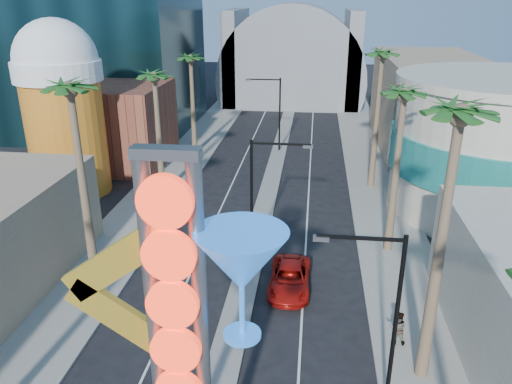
% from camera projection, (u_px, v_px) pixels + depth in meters
% --- Properties ---
extents(sidewalk_west, '(5.00, 100.00, 0.15)m').
position_uv_depth(sidewalk_west, '(173.00, 174.00, 47.72)').
color(sidewalk_west, gray).
rests_on(sidewalk_west, ground).
extents(sidewalk_east, '(5.00, 100.00, 0.15)m').
position_uv_depth(sidewalk_east, '(375.00, 183.00, 45.64)').
color(sidewalk_east, gray).
rests_on(sidewalk_east, ground).
extents(median, '(1.60, 84.00, 0.15)m').
position_uv_depth(median, '(275.00, 168.00, 49.44)').
color(median, gray).
rests_on(median, ground).
extents(brick_filler_west, '(10.00, 10.00, 8.00)m').
position_uv_depth(brick_filler_west, '(115.00, 125.00, 49.75)').
color(brick_filler_west, brown).
rests_on(brick_filler_west, ground).
extents(filler_east, '(10.00, 20.00, 10.00)m').
position_uv_depth(filler_east, '(427.00, 102.00, 55.10)').
color(filler_east, '#978061').
rests_on(filler_east, ground).
extents(beer_mug, '(7.00, 7.00, 14.50)m').
position_uv_depth(beer_mug, '(62.00, 102.00, 41.05)').
color(beer_mug, '#D1601B').
rests_on(beer_mug, ground).
extents(turquoise_building, '(16.60, 16.60, 10.60)m').
position_uv_depth(turquoise_building, '(501.00, 147.00, 38.18)').
color(turquoise_building, '#B1AD96').
rests_on(turquoise_building, ground).
extents(canopy, '(22.00, 16.00, 22.00)m').
position_uv_depth(canopy, '(293.00, 74.00, 79.26)').
color(canopy, slate).
rests_on(canopy, ground).
extents(neon_sign, '(6.53, 2.60, 12.55)m').
position_uv_depth(neon_sign, '(205.00, 324.00, 14.35)').
color(neon_sign, gray).
rests_on(neon_sign, ground).
extents(streetlight_0, '(3.79, 0.25, 8.00)m').
position_uv_depth(streetlight_0, '(260.00, 189.00, 31.00)').
color(streetlight_0, black).
rests_on(streetlight_0, ground).
extents(streetlight_1, '(3.79, 0.25, 8.00)m').
position_uv_depth(streetlight_1, '(275.00, 107.00, 53.27)').
color(streetlight_1, black).
rests_on(streetlight_1, ground).
extents(streetlight_2, '(3.45, 0.25, 8.00)m').
position_uv_depth(streetlight_2, '(385.00, 308.00, 19.27)').
color(streetlight_2, black).
rests_on(streetlight_2, ground).
extents(palm_1, '(2.40, 2.40, 12.70)m').
position_uv_depth(palm_1, '(72.00, 103.00, 26.16)').
color(palm_1, brown).
rests_on(palm_1, ground).
extents(palm_2, '(2.40, 2.40, 11.20)m').
position_uv_depth(palm_2, '(155.00, 84.00, 39.57)').
color(palm_2, brown).
rests_on(palm_2, ground).
extents(palm_3, '(2.40, 2.40, 11.20)m').
position_uv_depth(palm_3, '(191.00, 65.00, 50.65)').
color(palm_3, brown).
rests_on(palm_3, ground).
extents(palm_5, '(2.40, 2.40, 13.20)m').
position_uv_depth(palm_5, '(457.00, 135.00, 18.49)').
color(palm_5, brown).
rests_on(palm_5, ground).
extents(palm_6, '(2.40, 2.40, 11.70)m').
position_uv_depth(palm_6, '(403.00, 105.00, 30.05)').
color(palm_6, brown).
rests_on(palm_6, ground).
extents(palm_7, '(2.40, 2.40, 12.70)m').
position_uv_depth(palm_7, '(382.00, 64.00, 40.80)').
color(palm_7, brown).
rests_on(palm_7, ground).
extents(red_pickup, '(2.37, 5.09, 1.41)m').
position_uv_depth(red_pickup, '(290.00, 278.00, 29.10)').
color(red_pickup, '#B8140E').
rests_on(red_pickup, ground).
extents(pedestrian_b, '(0.89, 0.72, 1.74)m').
position_uv_depth(pedestrian_b, '(398.00, 328.00, 24.26)').
color(pedestrian_b, gray).
rests_on(pedestrian_b, sidewalk_east).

